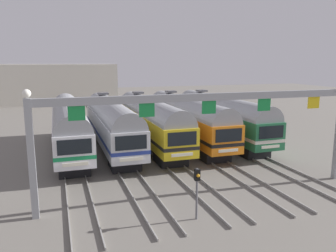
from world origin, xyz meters
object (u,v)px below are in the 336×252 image
(commuter_train_green, at_px, (221,116))
(commuter_train_yellow, at_px, (150,120))
(commuter_train_white, at_px, (69,124))
(yard_signal_mast, at_px, (197,184))
(commuter_train_silver, at_px, (111,122))
(commuter_train_orange, at_px, (187,118))
(catenary_gantry, at_px, (209,114))

(commuter_train_green, bearing_deg, commuter_train_yellow, 180.00)
(commuter_train_white, distance_m, yard_signal_mast, 17.37)
(commuter_train_white, relative_size, commuter_train_silver, 1.00)
(commuter_train_white, xyz_separation_m, commuter_train_silver, (3.87, 0.00, 0.00))
(commuter_train_orange, height_order, catenary_gantry, catenary_gantry)
(commuter_train_silver, relative_size, yard_signal_mast, 6.37)
(commuter_train_silver, relative_size, catenary_gantry, 0.87)
(commuter_train_white, xyz_separation_m, commuter_train_orange, (11.62, 0.00, 0.00))
(commuter_train_silver, xyz_separation_m, catenary_gantry, (3.87, -13.50, 2.53))
(commuter_train_silver, distance_m, yard_signal_mast, 16.49)
(commuter_train_orange, bearing_deg, commuter_train_white, -179.98)
(commuter_train_yellow, bearing_deg, commuter_train_green, 0.00)
(commuter_train_white, xyz_separation_m, catenary_gantry, (7.75, -13.49, 2.53))
(commuter_train_white, bearing_deg, commuter_train_orange, 0.02)
(commuter_train_silver, height_order, commuter_train_green, same)
(commuter_train_yellow, bearing_deg, commuter_train_white, -179.97)
(yard_signal_mast, bearing_deg, commuter_train_yellow, 83.25)
(commuter_train_white, bearing_deg, commuter_train_green, 0.02)
(commuter_train_yellow, height_order, commuter_train_orange, same)
(commuter_train_silver, xyz_separation_m, commuter_train_yellow, (3.87, 0.00, 0.00))
(catenary_gantry, distance_m, yard_signal_mast, 4.73)
(commuter_train_green, distance_m, yard_signal_mast, 19.02)
(commuter_train_orange, distance_m, catenary_gantry, 14.27)
(commuter_train_silver, height_order, catenary_gantry, catenary_gantry)
(commuter_train_silver, xyz_separation_m, commuter_train_orange, (7.75, 0.00, 0.00))
(commuter_train_green, bearing_deg, catenary_gantry, -119.86)
(commuter_train_green, bearing_deg, commuter_train_white, -179.98)
(commuter_train_yellow, relative_size, yard_signal_mast, 6.37)
(commuter_train_silver, distance_m, commuter_train_orange, 7.75)
(commuter_train_yellow, distance_m, yard_signal_mast, 16.49)
(commuter_train_yellow, distance_m, catenary_gantry, 13.73)
(yard_signal_mast, bearing_deg, commuter_train_orange, 70.44)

